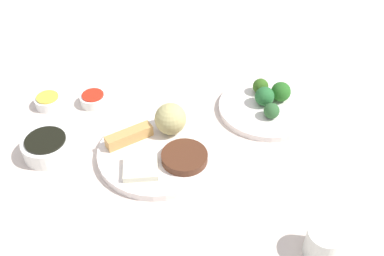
{
  "coord_description": "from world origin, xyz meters",
  "views": [
    {
      "loc": [
        -0.21,
        0.62,
        0.68
      ],
      "look_at": [
        -0.06,
        -0.07,
        0.06
      ],
      "focal_mm": 41.38,
      "sensor_mm": 36.0,
      "label": 1
    }
  ],
  "objects_px": {
    "main_plate": "(157,152)",
    "sauce_ramekin_sweet_and_sour": "(94,100)",
    "broccoli_plate": "(266,108)",
    "sauce_ramekin_hot_mustard": "(48,102)",
    "teacup": "(323,243)",
    "soy_sauce_bowl": "(47,147)"
  },
  "relations": [
    {
      "from": "main_plate",
      "to": "sauce_ramekin_sweet_and_sour",
      "type": "height_order",
      "value": "sauce_ramekin_sweet_and_sour"
    },
    {
      "from": "main_plate",
      "to": "sauce_ramekin_hot_mustard",
      "type": "relative_size",
      "value": 4.0
    },
    {
      "from": "main_plate",
      "to": "sauce_ramekin_sweet_and_sour",
      "type": "relative_size",
      "value": 4.0
    },
    {
      "from": "main_plate",
      "to": "teacup",
      "type": "xyz_separation_m",
      "value": [
        -0.34,
        0.17,
        0.02
      ]
    },
    {
      "from": "soy_sauce_bowl",
      "to": "sauce_ramekin_hot_mustard",
      "type": "distance_m",
      "value": 0.17
    },
    {
      "from": "main_plate",
      "to": "broccoli_plate",
      "type": "height_order",
      "value": "main_plate"
    },
    {
      "from": "broccoli_plate",
      "to": "sauce_ramekin_hot_mustard",
      "type": "xyz_separation_m",
      "value": [
        0.51,
        0.09,
        0.0
      ]
    },
    {
      "from": "soy_sauce_bowl",
      "to": "main_plate",
      "type": "bearing_deg",
      "value": -169.27
    },
    {
      "from": "broccoli_plate",
      "to": "soy_sauce_bowl",
      "type": "relative_size",
      "value": 2.16
    },
    {
      "from": "broccoli_plate",
      "to": "sauce_ramekin_sweet_and_sour",
      "type": "height_order",
      "value": "sauce_ramekin_sweet_and_sour"
    },
    {
      "from": "broccoli_plate",
      "to": "sauce_ramekin_hot_mustard",
      "type": "height_order",
      "value": "sauce_ramekin_hot_mustard"
    },
    {
      "from": "broccoli_plate",
      "to": "teacup",
      "type": "bearing_deg",
      "value": 108.64
    },
    {
      "from": "soy_sauce_bowl",
      "to": "sauce_ramekin_sweet_and_sour",
      "type": "height_order",
      "value": "soy_sauce_bowl"
    },
    {
      "from": "main_plate",
      "to": "soy_sauce_bowl",
      "type": "bearing_deg",
      "value": 10.73
    },
    {
      "from": "main_plate",
      "to": "broccoli_plate",
      "type": "distance_m",
      "value": 0.29
    },
    {
      "from": "main_plate",
      "to": "soy_sauce_bowl",
      "type": "distance_m",
      "value": 0.23
    },
    {
      "from": "sauce_ramekin_hot_mustard",
      "to": "teacup",
      "type": "relative_size",
      "value": 1.04
    },
    {
      "from": "sauce_ramekin_hot_mustard",
      "to": "teacup",
      "type": "distance_m",
      "value": 0.69
    },
    {
      "from": "sauce_ramekin_sweet_and_sour",
      "to": "broccoli_plate",
      "type": "bearing_deg",
      "value": -171.89
    },
    {
      "from": "sauce_ramekin_hot_mustard",
      "to": "sauce_ramekin_sweet_and_sour",
      "type": "distance_m",
      "value": 0.11
    },
    {
      "from": "soy_sauce_bowl",
      "to": "sauce_ramekin_hot_mustard",
      "type": "relative_size",
      "value": 1.63
    },
    {
      "from": "teacup",
      "to": "soy_sauce_bowl",
      "type": "bearing_deg",
      "value": -12.8
    }
  ]
}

